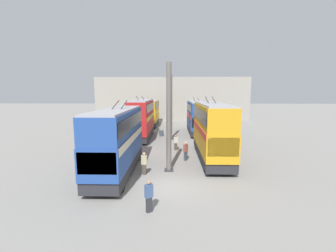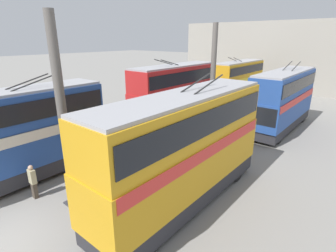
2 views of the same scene
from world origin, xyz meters
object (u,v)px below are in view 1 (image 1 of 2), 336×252
person_by_right_row (144,163)px  oil_drum (161,133)px  person_by_left_row (186,150)px  bus_left_near (212,128)px  bus_right_mid (142,117)px  person_aisle_midway (176,142)px  bus_left_far (197,115)px  bus_right_near (117,137)px  bus_right_far (151,111)px  person_aisle_foreground (149,195)px

person_by_right_row → oil_drum: (15.80, -0.48, -0.53)m
person_by_right_row → oil_drum: person_by_right_row is taller
person_by_left_row → person_by_right_row: person_by_left_row is taller
bus_left_near → bus_right_mid: bearing=39.9°
person_aisle_midway → oil_drum: (8.16, 2.04, -0.51)m
bus_left_far → bus_right_near: size_ratio=1.01×
bus_right_mid → oil_drum: (1.74, -2.61, -2.63)m
bus_left_near → person_by_left_row: size_ratio=5.68×
bus_right_far → person_aisle_foreground: size_ratio=5.55×
bus_right_near → person_by_left_row: size_ratio=5.36×
oil_drum → bus_right_mid: bearing=123.7°
bus_left_near → person_aisle_midway: bus_left_near is taller
bus_right_mid → oil_drum: size_ratio=11.66×
bus_left_far → oil_drum: size_ratio=11.65×
person_by_right_row → person_aisle_midway: size_ratio=1.02×
person_aisle_foreground → bus_left_far: bearing=135.6°
bus_left_near → person_aisle_midway: bearing=46.5°
person_aisle_foreground → person_by_left_row: 9.64m
bus_right_far → person_aisle_midway: size_ratio=5.67×
person_by_left_row → person_aisle_foreground: bearing=122.2°
person_aisle_foreground → oil_drum: 21.34m
bus_left_near → bus_right_far: 23.88m
bus_left_near → person_by_left_row: bearing=103.9°
bus_left_far → person_by_left_row: bus_left_far is taller
bus_right_near → person_aisle_foreground: bearing=-152.2°
bus_right_far → person_by_left_row: 23.82m
bus_left_near → oil_drum: size_ratio=12.20×
person_aisle_foreground → person_by_right_row: bearing=157.2°
bus_left_far → person_aisle_midway: bearing=162.7°
bus_left_near → bus_right_mid: bus_right_mid is taller
bus_left_near → bus_left_far: bearing=-0.0°
person_by_left_row → person_by_right_row: (-3.80, 3.42, -0.01)m
bus_right_mid → person_by_right_row: (-14.06, -2.13, -2.10)m
person_by_right_row → person_aisle_midway: (7.64, -2.53, -0.02)m
bus_left_near → person_aisle_foreground: size_ratio=5.75×
bus_left_far → oil_drum: (-2.74, 5.43, -2.43)m
person_aisle_foreground → person_aisle_midway: 13.26m
bus_right_mid → person_aisle_midway: (-6.42, -4.66, -2.12)m
bus_right_near → bus_right_far: bus_right_near is taller
person_by_left_row → person_aisle_midway: 3.94m
bus_left_far → person_by_right_row: 19.55m
bus_left_near → oil_drum: bus_left_near is taller
bus_left_far → bus_right_near: 19.90m
person_aisle_foreground → bus_right_mid: bearing=156.2°
person_by_left_row → oil_drum: bearing=-29.3°
person_aisle_midway → bus_right_mid: bearing=-154.8°
bus_right_mid → person_aisle_foreground: 19.94m
person_by_right_row → oil_drum: 15.81m
bus_left_near → person_by_left_row: bus_left_near is taller
oil_drum → person_aisle_midway: bearing=-165.9°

